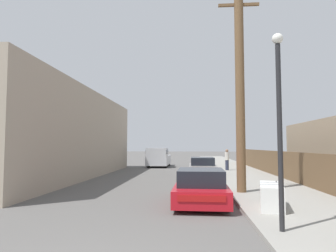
{
  "coord_description": "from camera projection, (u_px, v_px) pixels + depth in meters",
  "views": [
    {
      "loc": [
        1.63,
        -3.62,
        2.09
      ],
      "look_at": [
        0.69,
        8.27,
        2.89
      ],
      "focal_mm": 32.0,
      "sensor_mm": 36.0,
      "label": 1
    }
  ],
  "objects": [
    {
      "name": "wooden_fence",
      "position": [
        279.0,
        164.0,
        19.34
      ],
      "size": [
        0.08,
        33.39,
        1.64
      ],
      "primitive_type": "cube",
      "color": "brown",
      "rests_on": "sidewalk_curb"
    },
    {
      "name": "parked_sports_car_red",
      "position": [
        201.0,
        188.0,
        10.92
      ],
      "size": [
        1.95,
        4.28,
        1.26
      ],
      "rotation": [
        0.0,
        0.0,
        -0.02
      ],
      "color": "red",
      "rests_on": "ground"
    },
    {
      "name": "sidewalk_curb",
      "position": [
        233.0,
        169.0,
        26.56
      ],
      "size": [
        4.2,
        63.0,
        0.12
      ],
      "primitive_type": "cube",
      "color": "gray",
      "rests_on": "ground"
    },
    {
      "name": "discarded_fridge",
      "position": [
        271.0,
        196.0,
        9.5
      ],
      "size": [
        1.03,
        1.86,
        0.8
      ],
      "rotation": [
        0.0,
        0.0,
        -0.21
      ],
      "color": "silver",
      "rests_on": "sidewalk_curb"
    },
    {
      "name": "pickup_truck",
      "position": [
        158.0,
        157.0,
        30.08
      ],
      "size": [
        2.06,
        5.33,
        1.89
      ],
      "rotation": [
        0.0,
        0.0,
        3.14
      ],
      "color": "silver",
      "rests_on": "ground"
    },
    {
      "name": "street_lamp",
      "position": [
        279.0,
        114.0,
        7.11
      ],
      "size": [
        0.26,
        0.26,
        4.69
      ],
      "color": "#232326",
      "rests_on": "sidewalk_curb"
    },
    {
      "name": "building_left_block",
      "position": [
        45.0,
        135.0,
        20.17
      ],
      "size": [
        7.0,
        19.43,
        5.73
      ],
      "primitive_type": "cube",
      "color": "tan",
      "rests_on": "ground"
    },
    {
      "name": "pedestrian",
      "position": [
        227.0,
        159.0,
        24.46
      ],
      "size": [
        0.34,
        0.34,
        1.71
      ],
      "color": "#282D42",
      "rests_on": "sidewalk_curb"
    },
    {
      "name": "utility_pole",
      "position": [
        240.0,
        85.0,
        13.14
      ],
      "size": [
        1.8,
        0.4,
        9.2
      ],
      "color": "brown",
      "rests_on": "sidewalk_curb"
    },
    {
      "name": "car_parked_mid",
      "position": [
        202.0,
        167.0,
        20.64
      ],
      "size": [
        1.83,
        4.2,
        1.32
      ],
      "rotation": [
        0.0,
        0.0,
        -0.01
      ],
      "color": "gray",
      "rests_on": "ground"
    }
  ]
}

